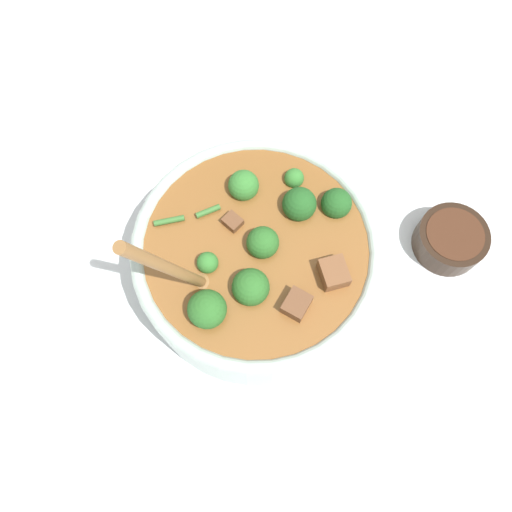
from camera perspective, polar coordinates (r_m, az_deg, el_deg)
ground_plane at (r=0.68m, az=0.00°, el=-2.09°), size 4.00×4.00×0.00m
stew_bowl at (r=0.62m, az=0.02°, el=-0.23°), size 0.30×0.30×0.28m
condiment_bowl at (r=0.72m, az=21.37°, el=1.83°), size 0.09×0.09×0.04m
empty_plate at (r=0.75m, az=-26.06°, el=0.42°), size 0.18×0.18×0.02m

